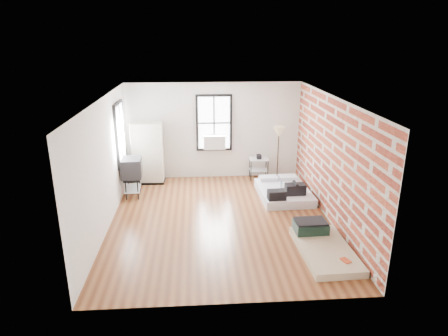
{
  "coord_description": "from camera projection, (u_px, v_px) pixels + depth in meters",
  "views": [
    {
      "loc": [
        -0.51,
        -8.31,
        4.09
      ],
      "look_at": [
        0.1,
        0.3,
        1.17
      ],
      "focal_mm": 32.0,
      "sensor_mm": 36.0,
      "label": 1
    }
  ],
  "objects": [
    {
      "name": "room_shell",
      "position": [
        230.0,
        143.0,
        9.0
      ],
      "size": [
        5.02,
        6.02,
        2.8
      ],
      "color": "silver",
      "rests_on": "ground"
    },
    {
      "name": "floor_lamp",
      "position": [
        279.0,
        135.0,
        11.39
      ],
      "size": [
        0.34,
        0.34,
        1.58
      ],
      "color": "black",
      "rests_on": "ground"
    },
    {
      "name": "tv_stand",
      "position": [
        132.0,
        169.0,
        10.39
      ],
      "size": [
        0.54,
        0.75,
        1.02
      ],
      "rotation": [
        0.0,
        0.0,
        0.06
      ],
      "color": "black",
      "rests_on": "ground"
    },
    {
      "name": "mattress_main",
      "position": [
        284.0,
        191.0,
        10.48
      ],
      "size": [
        1.33,
        1.76,
        0.55
      ],
      "rotation": [
        0.0,
        0.0,
        0.04
      ],
      "color": "white",
      "rests_on": "ground"
    },
    {
      "name": "ground",
      "position": [
        221.0,
        220.0,
        9.2
      ],
      "size": [
        6.0,
        6.0,
        0.0
      ],
      "primitive_type": "plane",
      "color": "#552B16",
      "rests_on": "ground"
    },
    {
      "name": "wardrobe",
      "position": [
        148.0,
        153.0,
        11.3
      ],
      "size": [
        0.9,
        0.54,
        1.75
      ],
      "rotation": [
        0.0,
        0.0,
        -0.04
      ],
      "color": "black",
      "rests_on": "ground"
    },
    {
      "name": "mattress_bare",
      "position": [
        322.0,
        244.0,
        7.92
      ],
      "size": [
        1.02,
        1.85,
        0.39
      ],
      "rotation": [
        0.0,
        0.0,
        0.03
      ],
      "color": "#C6B58F",
      "rests_on": "ground"
    },
    {
      "name": "side_table",
      "position": [
        259.0,
        162.0,
        11.69
      ],
      "size": [
        0.57,
        0.46,
        0.74
      ],
      "rotation": [
        0.0,
        0.0,
        -0.03
      ],
      "color": "black",
      "rests_on": "ground"
    }
  ]
}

